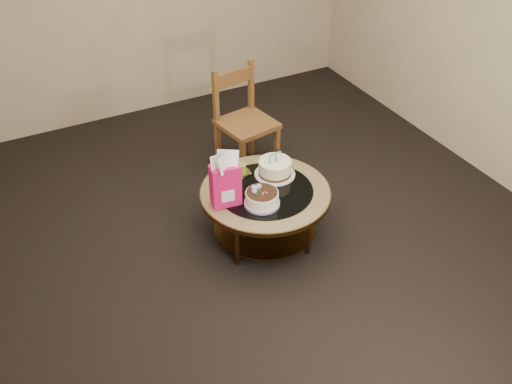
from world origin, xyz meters
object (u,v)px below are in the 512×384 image
coffee_table (265,198)px  cream_cake (275,168)px  gift_bag (225,180)px  decorated_cake (262,199)px  dining_chair (244,121)px

coffee_table → cream_cake: cream_cake is taller
coffee_table → gift_bag: gift_bag is taller
cream_cake → gift_bag: gift_bag is taller
decorated_cake → cream_cake: 0.39m
coffee_table → decorated_cake: size_ratio=3.82×
dining_chair → coffee_table: bearing=-117.1°
cream_cake → gift_bag: 0.54m
coffee_table → cream_cake: bearing=41.2°
decorated_cake → dining_chair: size_ratio=0.27×
gift_bag → dining_chair: (0.64, 0.97, -0.17)m
decorated_cake → gift_bag: size_ratio=0.62×
decorated_cake → dining_chair: bearing=69.8°
coffee_table → cream_cake: (0.16, 0.14, 0.14)m
decorated_cake → cream_cake: size_ratio=0.83×
coffee_table → cream_cake: 0.26m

